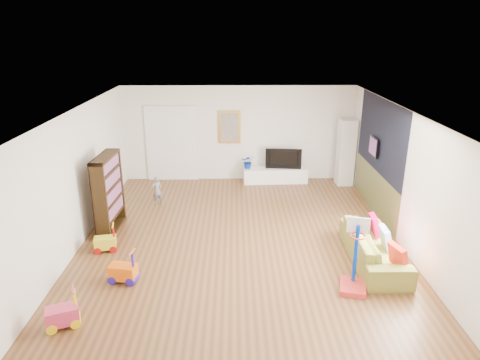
{
  "coord_description": "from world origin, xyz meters",
  "views": [
    {
      "loc": [
        -0.12,
        -8.11,
        4.19
      ],
      "look_at": [
        0.0,
        0.4,
        1.15
      ],
      "focal_mm": 32.0,
      "sensor_mm": 36.0,
      "label": 1
    }
  ],
  "objects_px": {
    "bookshelf": "(108,194)",
    "media_console": "(275,175)",
    "sofa": "(374,247)",
    "basketball_hoop": "(356,257)"
  },
  "relations": [
    {
      "from": "media_console",
      "to": "basketball_hoop",
      "type": "bearing_deg",
      "value": -83.41
    },
    {
      "from": "media_console",
      "to": "basketball_hoop",
      "type": "xyz_separation_m",
      "value": [
        0.83,
        -5.37,
        0.42
      ]
    },
    {
      "from": "media_console",
      "to": "sofa",
      "type": "height_order",
      "value": "sofa"
    },
    {
      "from": "bookshelf",
      "to": "sofa",
      "type": "bearing_deg",
      "value": -12.81
    },
    {
      "from": "media_console",
      "to": "basketball_hoop",
      "type": "relative_size",
      "value": 1.44
    },
    {
      "from": "bookshelf",
      "to": "sofa",
      "type": "xyz_separation_m",
      "value": [
        5.31,
        -1.46,
        -0.54
      ]
    },
    {
      "from": "bookshelf",
      "to": "media_console",
      "type": "bearing_deg",
      "value": 40.46
    },
    {
      "from": "sofa",
      "to": "basketball_hoop",
      "type": "height_order",
      "value": "basketball_hoop"
    },
    {
      "from": "media_console",
      "to": "bookshelf",
      "type": "height_order",
      "value": "bookshelf"
    },
    {
      "from": "sofa",
      "to": "bookshelf",
      "type": "bearing_deg",
      "value": 75.27
    }
  ]
}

